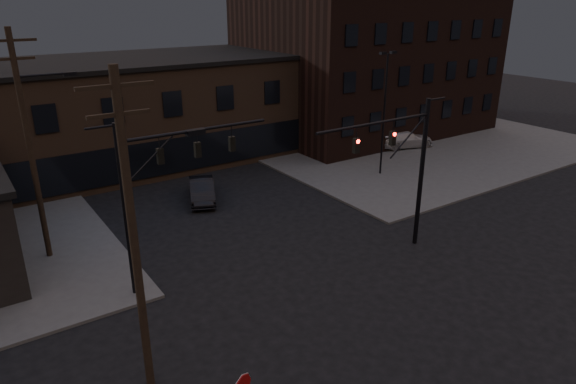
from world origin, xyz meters
The scene contains 13 objects.
ground centered at (0.00, 0.00, 0.00)m, with size 140.00×140.00×0.00m, color black.
sidewalk_ne centered at (22.00, 22.00, 0.07)m, with size 30.00×30.00×0.15m, color #474744.
building_row centered at (0.00, 28.00, 4.00)m, with size 40.00×12.00×8.00m, color brown.
building_right centered at (22.00, 26.00, 7.00)m, with size 22.00×16.00×14.00m, color black.
traffic_signal_near centered at (5.36, 4.50, 4.93)m, with size 7.12×0.24×8.00m.
traffic_signal_far centered at (-6.72, 8.00, 5.01)m, with size 7.12×0.24×8.00m.
utility_pole_near centered at (-9.43, 2.00, 5.87)m, with size 3.70×0.28×11.00m.
utility_pole_mid centered at (-10.44, 14.00, 6.13)m, with size 3.70×0.28×11.50m.
lot_light_a centered at (13.00, 14.00, 5.51)m, with size 1.50×0.28×9.14m.
lot_light_b centered at (19.00, 19.00, 5.51)m, with size 1.50×0.28×9.14m.
parked_car_lot_a centered at (11.76, 22.84, 0.93)m, with size 1.85×4.61×1.57m, color black.
parked_car_lot_b centered at (19.91, 18.08, 0.89)m, with size 2.08×5.12×1.49m, color #B8B8BA.
car_crossing centered at (-0.46, 16.83, 0.73)m, with size 1.56×4.46×1.47m, color black.
Camera 1 is at (-13.63, -12.59, 12.73)m, focal length 32.00 mm.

